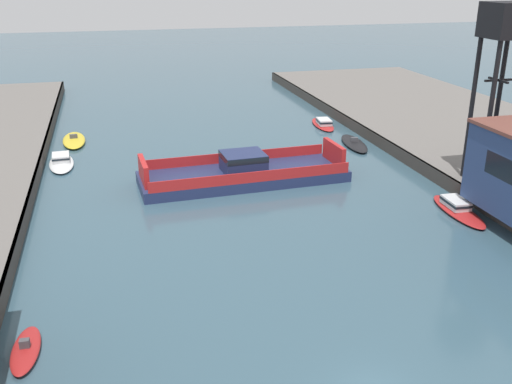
{
  "coord_description": "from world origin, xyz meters",
  "views": [
    {
      "loc": [
        -12.21,
        -22.48,
        20.95
      ],
      "look_at": [
        0.0,
        25.03,
        2.0
      ],
      "focal_mm": 40.67,
      "sensor_mm": 36.0,
      "label": 1
    }
  ],
  "objects_px": {
    "moored_boat_upstream_a": "(457,208)",
    "crane_tower": "(504,39)",
    "moored_boat_far_left": "(61,161)",
    "moored_boat_mid_left": "(26,350)",
    "moored_boat_far_right": "(74,140)",
    "moored_boat_mid_right": "(354,143)",
    "chain_ferry": "(243,173)",
    "moored_boat_near_right": "(323,123)"
  },
  "relations": [
    {
      "from": "moored_boat_far_left",
      "to": "moored_boat_upstream_a",
      "type": "distance_m",
      "value": 43.01
    },
    {
      "from": "moored_boat_mid_left",
      "to": "crane_tower",
      "type": "relative_size",
      "value": 0.29
    },
    {
      "from": "chain_ferry",
      "to": "moored_boat_mid_left",
      "type": "distance_m",
      "value": 31.64
    },
    {
      "from": "moored_boat_mid_right",
      "to": "chain_ferry",
      "type": "bearing_deg",
      "value": -150.29
    },
    {
      "from": "moored_boat_far_left",
      "to": "crane_tower",
      "type": "distance_m",
      "value": 47.89
    },
    {
      "from": "moored_boat_near_right",
      "to": "moored_boat_far_right",
      "type": "xyz_separation_m",
      "value": [
        -34.06,
        0.22,
        -0.12
      ]
    },
    {
      "from": "moored_boat_far_right",
      "to": "moored_boat_far_left",
      "type": "bearing_deg",
      "value": -96.63
    },
    {
      "from": "chain_ferry",
      "to": "moored_boat_upstream_a",
      "type": "xyz_separation_m",
      "value": [
        17.1,
        -13.03,
        -0.55
      ]
    },
    {
      "from": "moored_boat_mid_left",
      "to": "moored_boat_far_right",
      "type": "xyz_separation_m",
      "value": [
        1.17,
        45.04,
        0.06
      ]
    },
    {
      "from": "moored_boat_mid_right",
      "to": "crane_tower",
      "type": "bearing_deg",
      "value": -73.48
    },
    {
      "from": "chain_ferry",
      "to": "moored_boat_far_left",
      "type": "xyz_separation_m",
      "value": [
        -18.87,
        10.55,
        -0.56
      ]
    },
    {
      "from": "chain_ferry",
      "to": "moored_boat_near_right",
      "type": "distance_m",
      "value": 25.41
    },
    {
      "from": "moored_boat_far_left",
      "to": "chain_ferry",
      "type": "bearing_deg",
      "value": -29.2
    },
    {
      "from": "moored_boat_mid_left",
      "to": "moored_boat_far_right",
      "type": "bearing_deg",
      "value": 88.51
    },
    {
      "from": "moored_boat_far_left",
      "to": "moored_boat_upstream_a",
      "type": "xyz_separation_m",
      "value": [
        35.98,
        -23.58,
        0.01
      ]
    },
    {
      "from": "crane_tower",
      "to": "moored_boat_mid_left",
      "type": "bearing_deg",
      "value": -158.73
    },
    {
      "from": "moored_boat_near_right",
      "to": "chain_ferry",
      "type": "bearing_deg",
      "value": -129.79
    },
    {
      "from": "crane_tower",
      "to": "moored_boat_mid_right",
      "type": "bearing_deg",
      "value": 106.52
    },
    {
      "from": "moored_boat_mid_right",
      "to": "crane_tower",
      "type": "height_order",
      "value": "crane_tower"
    },
    {
      "from": "chain_ferry",
      "to": "crane_tower",
      "type": "bearing_deg",
      "value": -22.64
    },
    {
      "from": "crane_tower",
      "to": "chain_ferry",
      "type": "bearing_deg",
      "value": 157.36
    },
    {
      "from": "chain_ferry",
      "to": "moored_boat_mid_left",
      "type": "xyz_separation_m",
      "value": [
        -18.98,
        -25.31,
        -0.75
      ]
    },
    {
      "from": "moored_boat_near_right",
      "to": "moored_boat_mid_left",
      "type": "bearing_deg",
      "value": -128.17
    },
    {
      "from": "moored_boat_near_right",
      "to": "moored_boat_far_left",
      "type": "distance_m",
      "value": 36.26
    },
    {
      "from": "moored_boat_mid_left",
      "to": "chain_ferry",
      "type": "bearing_deg",
      "value": 53.14
    },
    {
      "from": "moored_boat_mid_right",
      "to": "moored_boat_far_left",
      "type": "relative_size",
      "value": 1.11
    },
    {
      "from": "moored_boat_mid_left",
      "to": "crane_tower",
      "type": "bearing_deg",
      "value": 21.27
    },
    {
      "from": "moored_boat_far_right",
      "to": "moored_boat_upstream_a",
      "type": "relative_size",
      "value": 1.0
    },
    {
      "from": "chain_ferry",
      "to": "moored_boat_near_right",
      "type": "height_order",
      "value": "chain_ferry"
    },
    {
      "from": "moored_boat_upstream_a",
      "to": "crane_tower",
      "type": "bearing_deg",
      "value": 36.21
    },
    {
      "from": "moored_boat_far_right",
      "to": "crane_tower",
      "type": "relative_size",
      "value": 0.49
    },
    {
      "from": "crane_tower",
      "to": "moored_boat_upstream_a",
      "type": "bearing_deg",
      "value": -143.79
    },
    {
      "from": "moored_boat_far_left",
      "to": "crane_tower",
      "type": "xyz_separation_m",
      "value": [
        41.11,
        -19.82,
        14.53
      ]
    },
    {
      "from": "moored_boat_far_right",
      "to": "crane_tower",
      "type": "height_order",
      "value": "crane_tower"
    },
    {
      "from": "moored_boat_mid_right",
      "to": "moored_boat_upstream_a",
      "type": "relative_size",
      "value": 1.03
    },
    {
      "from": "moored_boat_mid_right",
      "to": "moored_boat_upstream_a",
      "type": "height_order",
      "value": "moored_boat_upstream_a"
    },
    {
      "from": "chain_ferry",
      "to": "crane_tower",
      "type": "height_order",
      "value": "crane_tower"
    },
    {
      "from": "moored_boat_mid_left",
      "to": "moored_boat_mid_right",
      "type": "relative_size",
      "value": 0.58
    },
    {
      "from": "moored_boat_mid_right",
      "to": "moored_boat_far_right",
      "type": "xyz_separation_m",
      "value": [
        -34.47,
        10.23,
        0.02
      ]
    },
    {
      "from": "chain_ferry",
      "to": "moored_boat_far_left",
      "type": "height_order",
      "value": "chain_ferry"
    },
    {
      "from": "chain_ferry",
      "to": "moored_boat_upstream_a",
      "type": "bearing_deg",
      "value": -37.3
    },
    {
      "from": "moored_boat_mid_left",
      "to": "moored_boat_upstream_a",
      "type": "bearing_deg",
      "value": 18.8
    }
  ]
}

